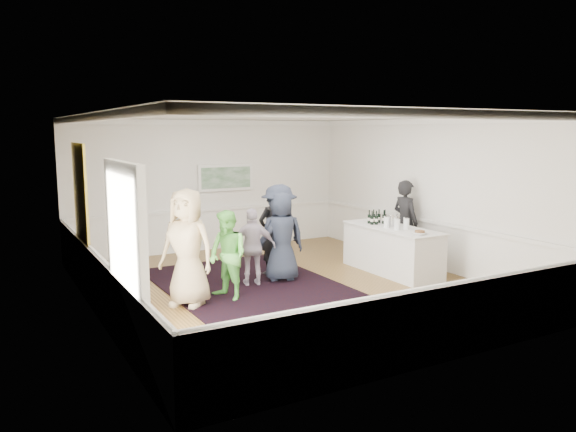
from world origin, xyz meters
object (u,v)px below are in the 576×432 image
serving_table (392,250)px  guest_dark_a (279,232)px  bartender (405,222)px  guest_navy (282,237)px  guest_green (228,255)px  nut_bowl (420,233)px  guest_tan (187,248)px  guest_dark_b (272,232)px  guest_lilac (253,247)px  ice_bucket (391,220)px

serving_table → guest_dark_a: (-2.26, 0.74, 0.46)m
bartender → guest_navy: bartender is taller
guest_green → nut_bowl: bearing=58.8°
guest_tan → guest_dark_a: size_ratio=1.06×
bartender → guest_dark_b: bartender is taller
guest_tan → nut_bowl: 4.45m
serving_table → guest_green: 3.74m
guest_green → guest_tan: bearing=-108.5°
serving_table → guest_tan: guest_tan is taller
serving_table → guest_navy: 2.41m
guest_dark_b → guest_navy: size_ratio=1.01×
serving_table → guest_dark_a: guest_dark_a is taller
guest_navy → nut_bowl: 2.66m
serving_table → guest_green: bearing=-178.7°
serving_table → guest_lilac: size_ratio=1.59×
guest_navy → nut_bowl: guest_navy is taller
guest_green → guest_navy: 1.55m
guest_green → guest_dark_a: (1.46, 0.83, 0.16)m
ice_bucket → nut_bowl: size_ratio=0.97×
bartender → guest_dark_b: 3.07m
guest_green → nut_bowl: (3.64, -0.83, 0.21)m
guest_navy → guest_dark_b: bearing=-78.9°
guest_tan → guest_green: bearing=48.6°
guest_lilac → nut_bowl: size_ratio=5.53×
guest_navy → nut_bowl: size_ratio=6.56×
nut_bowl → guest_green: bearing=167.2°
guest_green → guest_dark_b: guest_dark_b is taller
guest_green → serving_table: bearing=72.9°
guest_navy → bartender: bearing=-163.0°
guest_tan → guest_lilac: bearing=70.2°
nut_bowl → guest_tan: bearing=169.3°
guest_navy → ice_bucket: 2.44m
serving_table → guest_dark_b: size_ratio=1.33×
guest_dark_a → ice_bucket: (2.35, -0.59, 0.13)m
bartender → guest_green: 4.53m
guest_lilac → ice_bucket: guest_lilac is taller
nut_bowl → bartender: bearing=58.7°
nut_bowl → ice_bucket: bearing=80.7°
guest_green → nut_bowl: size_ratio=5.84×
guest_green → ice_bucket: (3.81, 0.23, 0.29)m
serving_table → guest_dark_b: 2.53m
guest_lilac → ice_bucket: 3.08m
guest_green → guest_navy: size_ratio=0.89×
guest_green → guest_lilac: bearing=109.2°
guest_lilac → ice_bucket: (3.05, -0.36, 0.33)m
guest_navy → serving_table: bearing=-175.3°
guest_dark_a → guest_green: bearing=12.7°
serving_table → guest_dark_a: 2.43m
serving_table → guest_green: guest_green is taller
guest_dark_b → ice_bucket: bearing=145.5°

